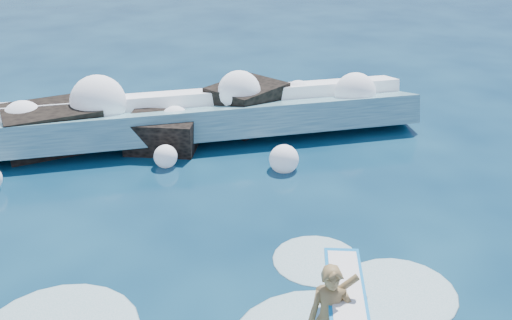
% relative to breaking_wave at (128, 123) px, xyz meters
% --- Properties ---
extents(ground, '(200.00, 200.00, 0.00)m').
position_rel_breaking_wave_xyz_m(ground, '(1.23, -6.70, -0.51)').
color(ground, '#07253E').
rests_on(ground, ground).
extents(breaking_wave, '(17.07, 2.70, 1.47)m').
position_rel_breaking_wave_xyz_m(breaking_wave, '(0.00, 0.00, 0.00)').
color(breaking_wave, teal).
rests_on(breaking_wave, ground).
extents(rock_cluster, '(8.52, 3.53, 1.49)m').
position_rel_breaking_wave_xyz_m(rock_cluster, '(0.54, -0.05, -0.04)').
color(rock_cluster, black).
rests_on(rock_cluster, ground).
extents(surfer_with_board, '(1.35, 3.04, 1.90)m').
position_rel_breaking_wave_xyz_m(surfer_with_board, '(2.89, -9.37, 0.19)').
color(surfer_with_board, olive).
rests_on(surfer_with_board, ground).
extents(wave_spray, '(15.28, 4.56, 2.04)m').
position_rel_breaking_wave_xyz_m(wave_spray, '(-0.22, -0.07, 0.46)').
color(wave_spray, white).
rests_on(wave_spray, ground).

